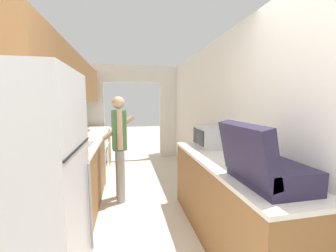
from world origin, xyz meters
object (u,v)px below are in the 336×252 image
suitcase (261,165)px  person (119,146)px  refrigerator (21,209)px  knife (89,130)px  range_oven (91,156)px  microwave (211,136)px

suitcase → person: bearing=120.6°
refrigerator → knife: size_ratio=5.05×
range_oven → person: size_ratio=0.65×
suitcase → knife: (-1.80, 3.36, -0.14)m
person → knife: (-0.69, 1.49, 0.05)m
knife → range_oven: bearing=-88.3°
person → refrigerator: bearing=156.7°
knife → refrigerator: bearing=-97.1°
knife → microwave: bearing=-55.9°
range_oven → knife: bearing=101.2°
person → microwave: bearing=-120.3°
refrigerator → range_oven: refrigerator is taller
person → microwave: person is taller
range_oven → microwave: bearing=-40.0°
range_oven → suitcase: 3.39m
refrigerator → person: bearing=73.2°
range_oven → person: 1.24m
refrigerator → suitcase: bearing=-1.6°
range_oven → knife: size_ratio=3.06×
range_oven → microwave: microwave is taller
suitcase → knife: suitcase is taller
person → knife: size_ratio=4.71×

